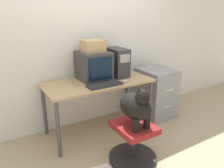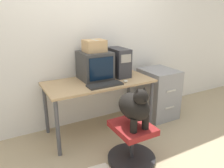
% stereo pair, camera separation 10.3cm
% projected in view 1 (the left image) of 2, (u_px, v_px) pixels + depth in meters
% --- Properties ---
extents(ground_plane, '(12.00, 12.00, 0.00)m').
position_uv_depth(ground_plane, '(111.00, 141.00, 2.99)').
color(ground_plane, tan).
extents(wall_back, '(8.00, 0.05, 2.60)m').
position_uv_depth(wall_back, '(84.00, 39.00, 3.20)').
color(wall_back, white).
rests_on(wall_back, ground_plane).
extents(desk, '(1.50, 0.71, 0.77)m').
position_uv_depth(desk, '(98.00, 87.00, 3.06)').
color(desk, tan).
rests_on(desk, ground_plane).
extents(crt_monitor, '(0.43, 0.42, 0.39)m').
position_uv_depth(crt_monitor, '(94.00, 66.00, 3.07)').
color(crt_monitor, '#383838').
rests_on(crt_monitor, desk).
extents(pc_tower, '(0.21, 0.41, 0.41)m').
position_uv_depth(pc_tower, '(117.00, 62.00, 3.23)').
color(pc_tower, '#333338').
rests_on(pc_tower, desk).
extents(keyboard, '(0.47, 0.18, 0.03)m').
position_uv_depth(keyboard, '(105.00, 85.00, 2.84)').
color(keyboard, '#2D2D2D').
rests_on(keyboard, desk).
extents(computer_mouse, '(0.07, 0.04, 0.04)m').
position_uv_depth(computer_mouse, '(125.00, 81.00, 2.97)').
color(computer_mouse, beige).
rests_on(computer_mouse, desk).
extents(office_chair, '(0.57, 0.57, 0.47)m').
position_uv_depth(office_chair, '(133.00, 142.00, 2.57)').
color(office_chair, '#262628').
rests_on(office_chair, ground_plane).
extents(dog, '(0.28, 0.46, 0.49)m').
position_uv_depth(dog, '(136.00, 106.00, 2.39)').
color(dog, black).
rests_on(dog, office_chair).
extents(filing_cabinet, '(0.50, 0.59, 0.80)m').
position_uv_depth(filing_cabinet, '(156.00, 93.00, 3.64)').
color(filing_cabinet, gray).
rests_on(filing_cabinet, ground_plane).
extents(cardboard_box, '(0.28, 0.25, 0.17)m').
position_uv_depth(cardboard_box, '(93.00, 46.00, 2.98)').
color(cardboard_box, tan).
rests_on(cardboard_box, crt_monitor).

